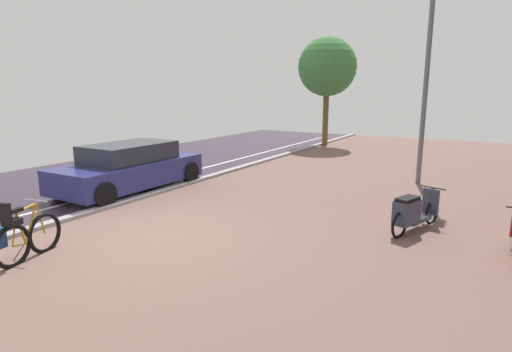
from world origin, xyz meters
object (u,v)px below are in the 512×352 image
object	(u,v)px
bicycle_foreground	(24,237)
lamp_post	(428,64)
scooter_mid	(413,212)
parked_car_near	(130,168)
street_tree	(327,67)

from	to	relation	value
bicycle_foreground	lamp_post	size ratio (longest dim) A/B	0.21
scooter_mid	lamp_post	distance (m)	5.64
parked_car_near	street_tree	bearing A→B (deg)	84.32
bicycle_foreground	parked_car_near	xyz separation A→B (m)	(-2.22, 4.34, 0.24)
bicycle_foreground	street_tree	world-z (taller)	street_tree
bicycle_foreground	street_tree	xyz separation A→B (m)	(-1.04, 16.22, 3.47)
scooter_mid	lamp_post	size ratio (longest dim) A/B	0.28
parked_car_near	street_tree	xyz separation A→B (m)	(1.18, 11.88, 3.23)
bicycle_foreground	parked_car_near	world-z (taller)	parked_car_near
bicycle_foreground	parked_car_near	size ratio (longest dim) A/B	0.32
bicycle_foreground	scooter_mid	world-z (taller)	bicycle_foreground
lamp_post	street_tree	world-z (taller)	lamp_post
scooter_mid	bicycle_foreground	bearing A→B (deg)	-138.53
bicycle_foreground	lamp_post	world-z (taller)	lamp_post
bicycle_foreground	scooter_mid	size ratio (longest dim) A/B	0.77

